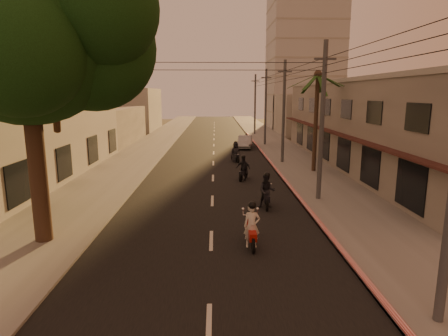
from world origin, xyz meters
The scene contains 19 objects.
ground centered at (0.00, 0.00, 0.00)m, with size 160.00×160.00×0.00m, color #383023.
road centered at (0.00, 20.00, 0.01)m, with size 10.00×140.00×0.02m, color black.
sidewalk_right centered at (7.50, 20.00, 0.06)m, with size 5.00×140.00×0.12m, color slate.
sidewalk_left centered at (-7.50, 20.00, 0.06)m, with size 5.00×140.00×0.12m, color slate.
curb_stripe centered at (5.10, 15.00, 0.10)m, with size 0.20×60.00×0.20m, color red.
shophouse_row centered at (13.95, 18.00, 3.65)m, with size 8.80×34.20×7.30m.
left_building centered at (-13.98, 14.00, 2.60)m, with size 8.20×24.20×5.20m.
distant_tower centered at (16.00, 56.00, 14.00)m, with size 12.10×12.10×28.00m.
broadleaf_tree centered at (-6.61, 2.14, 8.48)m, with size 9.60×8.70×12.10m.
palm_tree centered at (8.00, 16.00, 7.15)m, with size 5.00×5.00×8.20m.
utility_poles centered at (6.20, 20.00, 6.54)m, with size 1.20×48.26×9.00m.
filler_right centered at (14.00, 45.00, 3.00)m, with size 8.00×14.00×6.00m, color #A7A297.
filler_left_near centered at (-14.00, 34.00, 2.20)m, with size 8.00×14.00×4.40m, color #A7A297.
filler_left_far centered at (-14.00, 52.00, 3.50)m, with size 8.00×14.00×7.00m, color #A7A297.
scooter_red centered at (1.65, 1.33, 0.84)m, with size 0.74×1.96×1.93m.
scooter_mid_a centered at (2.98, 6.64, 0.90)m, with size 1.04×2.03×2.00m.
scooter_mid_b centered at (2.19, 13.33, 0.84)m, with size 1.31×1.79×1.85m.
scooter_far_a centered at (2.02, 20.63, 0.87)m, with size 1.22×1.89×1.92m.
parked_car centered at (3.58, 29.51, 0.71)m, with size 2.11×4.50×1.43m, color #95979C.
Camera 1 is at (0.20, -12.98, 6.13)m, focal length 30.00 mm.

